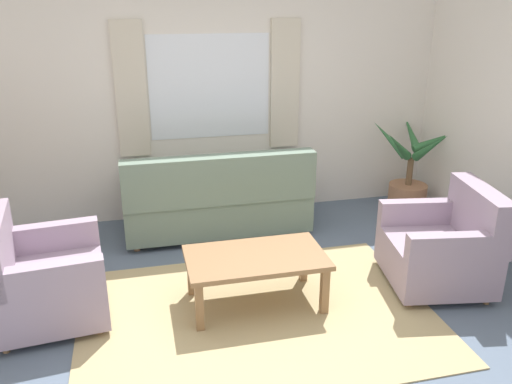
{
  "coord_description": "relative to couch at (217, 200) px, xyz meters",
  "views": [
    {
      "loc": [
        -0.82,
        -3.41,
        2.34
      ],
      "look_at": [
        0.15,
        0.7,
        0.77
      ],
      "focal_mm": 36.6,
      "sensor_mm": 36.0,
      "label": 1
    }
  ],
  "objects": [
    {
      "name": "coffee_table",
      "position": [
        0.07,
        -1.44,
        0.01
      ],
      "size": [
        1.1,
        0.64,
        0.44
      ],
      "color": "olive",
      "rests_on": "ground_plane"
    },
    {
      "name": "window_with_curtains",
      "position": [
        0.04,
        0.57,
        1.08
      ],
      "size": [
        1.98,
        0.07,
        1.4
      ],
      "color": "white"
    },
    {
      "name": "wall_back",
      "position": [
        0.04,
        0.65,
        0.93
      ],
      "size": [
        5.32,
        0.12,
        2.6
      ],
      "primitive_type": "cube",
      "color": "silver",
      "rests_on": "ground_plane"
    },
    {
      "name": "couch",
      "position": [
        0.0,
        0.0,
        0.0
      ],
      "size": [
        1.9,
        0.82,
        0.92
      ],
      "rotation": [
        0.0,
        0.0,
        3.14
      ],
      "color": "slate",
      "rests_on": "ground_plane"
    },
    {
      "name": "armchair_left",
      "position": [
        -1.57,
        -1.27,
        -0.01
      ],
      "size": [
        0.9,
        0.92,
        0.88
      ],
      "rotation": [
        0.0,
        0.0,
        1.67
      ],
      "color": "#998499",
      "rests_on": "ground_plane"
    },
    {
      "name": "potted_plant",
      "position": [
        2.27,
        0.14,
        0.01
      ],
      "size": [
        1.06,
        1.16,
        1.06
      ],
      "color": "#9E6B4C",
      "rests_on": "ground_plane"
    },
    {
      "name": "armchair_right",
      "position": [
        1.71,
        -1.5,
        -0.01
      ],
      "size": [
        0.94,
        0.96,
        0.88
      ],
      "rotation": [
        0.0,
        0.0,
        -1.73
      ],
      "color": "#998499",
      "rests_on": "ground_plane"
    },
    {
      "name": "area_rug",
      "position": [
        0.04,
        -1.61,
        -0.36
      ],
      "size": [
        2.74,
        1.96,
        0.01
      ],
      "primitive_type": "cube",
      "color": "tan",
      "rests_on": "ground_plane"
    },
    {
      "name": "ground_plane",
      "position": [
        0.04,
        -1.61,
        -0.37
      ],
      "size": [
        6.24,
        6.24,
        0.0
      ],
      "primitive_type": "plane",
      "color": "slate"
    }
  ]
}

